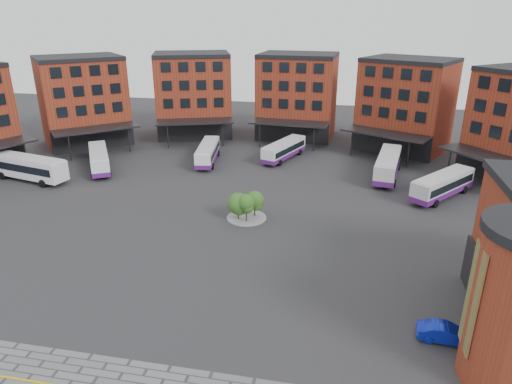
% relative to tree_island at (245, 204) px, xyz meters
% --- Properties ---
extents(ground, '(160.00, 160.00, 0.00)m').
position_rel_tree_island_xyz_m(ground, '(-1.97, -11.67, -1.82)').
color(ground, '#28282B').
rests_on(ground, ground).
extents(main_building, '(94.14, 42.48, 14.60)m').
position_rel_tree_island_xyz_m(main_building, '(-6.74, 26.58, 5.41)').
color(main_building, maroon).
rests_on(main_building, ground).
extents(tree_island, '(4.40, 4.40, 3.24)m').
position_rel_tree_island_xyz_m(tree_island, '(0.00, 0.00, 0.00)').
color(tree_island, gray).
rests_on(tree_island, ground).
extents(bus_a, '(11.98, 5.18, 3.30)m').
position_rel_tree_island_xyz_m(bus_a, '(-31.30, 6.52, 0.14)').
color(bus_a, white).
rests_on(bus_a, ground).
extents(bus_b, '(7.56, 10.29, 2.97)m').
position_rel_tree_island_xyz_m(bus_b, '(-24.26, 12.44, -0.21)').
color(bus_b, white).
rests_on(bus_b, ground).
extents(bus_c, '(3.79, 10.41, 2.87)m').
position_rel_tree_island_xyz_m(bus_c, '(-9.96, 18.77, -0.26)').
color(bus_c, white).
rests_on(bus_c, ground).
extents(bus_d, '(5.77, 10.19, 2.82)m').
position_rel_tree_island_xyz_m(bus_d, '(1.08, 22.58, -0.29)').
color(bus_d, white).
rests_on(bus_d, ground).
extents(bus_e, '(4.48, 11.86, 3.26)m').
position_rel_tree_island_xyz_m(bus_e, '(16.16, 17.18, -0.05)').
color(bus_e, silver).
rests_on(bus_e, ground).
extents(bus_f, '(8.67, 9.91, 3.03)m').
position_rel_tree_island_xyz_m(bus_f, '(22.24, 10.91, -0.18)').
color(bus_f, silver).
rests_on(bus_f, ground).
extents(blue_car, '(4.03, 1.66, 1.30)m').
position_rel_tree_island_xyz_m(blue_car, '(17.92, -16.74, -1.17)').
color(blue_car, '#0C1DA8').
rests_on(blue_car, ground).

